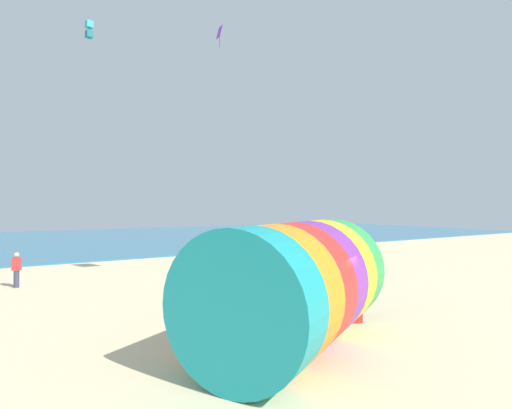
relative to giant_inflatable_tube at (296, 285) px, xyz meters
name	(u,v)px	position (x,y,z in m)	size (l,w,h in m)	color
ground_plane	(302,350)	(0.02, -0.26, -1.70)	(120.00, 120.00, 0.00)	beige
sea	(74,240)	(0.02, 40.64, -1.65)	(120.00, 40.00, 0.10)	teal
giant_inflatable_tube	(296,285)	(0.00, 0.00, 0.00)	(7.53, 6.22, 3.40)	teal
kite_handler	(350,290)	(3.77, 1.70, -0.86)	(0.40, 0.30, 1.66)	black
kite_cyan_box	(89,29)	(-2.67, 15.36, 12.11)	(0.41, 0.41, 0.99)	#2DB2C6
kite_purple_diamond	(220,32)	(4.89, 14.07, 13.24)	(0.25, 0.57, 1.37)	purple
bystander_near_water	(336,258)	(9.82, 8.69, -0.92)	(0.26, 0.38, 1.54)	#383D56
bystander_mid_beach	(17,270)	(-6.19, 13.41, -0.86)	(0.42, 0.36, 1.66)	#383D56
cooler_box	(353,317)	(3.06, 0.86, -1.52)	(0.52, 0.36, 0.36)	red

